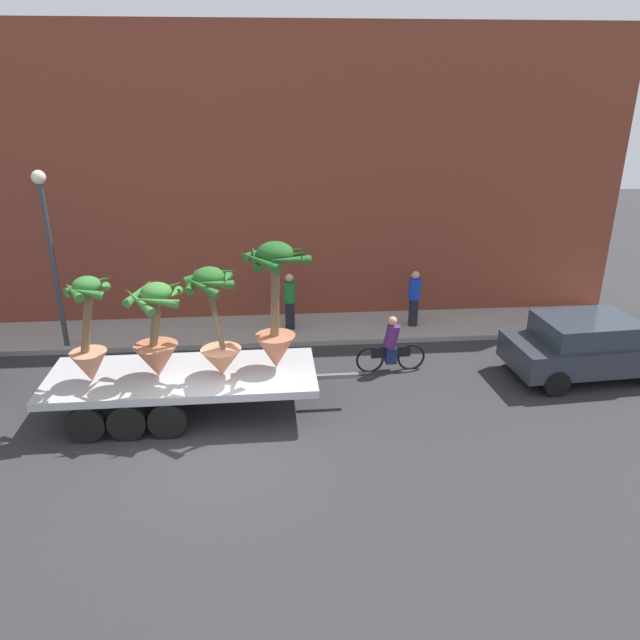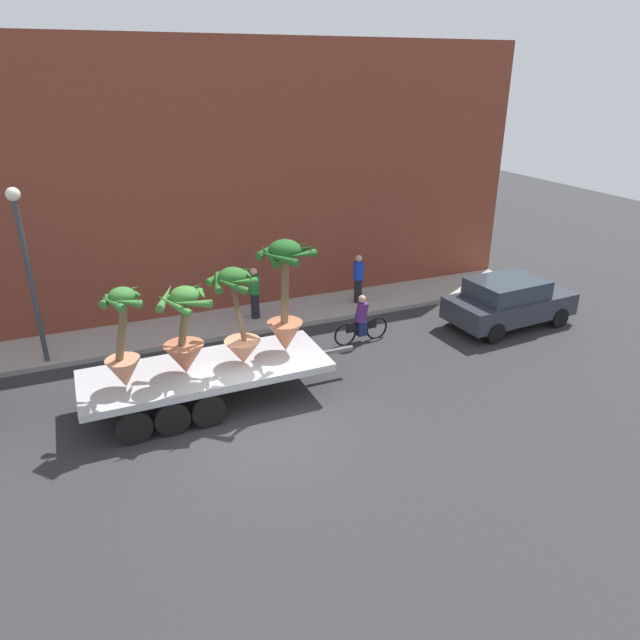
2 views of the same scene
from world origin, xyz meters
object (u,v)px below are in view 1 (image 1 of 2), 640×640
at_px(potted_palm_front, 89,338).
at_px(flatbed_trailer, 171,382).
at_px(potted_palm_extra, 217,327).
at_px(street_lamp, 49,238).
at_px(pedestrian_near_gate, 414,297).
at_px(potted_palm_rear, 157,338).
at_px(parked_car, 589,346).
at_px(pedestrian_far_left, 290,300).
at_px(potted_palm_middle, 276,308).
at_px(cyclist, 391,347).

bearing_deg(potted_palm_front, flatbed_trailer, 7.82).
distance_m(potted_palm_extra, street_lamp, 6.07).
relative_size(flatbed_trailer, pedestrian_near_gate, 4.08).
bearing_deg(potted_palm_rear, potted_palm_front, -174.53).
bearing_deg(potted_palm_front, street_lamp, 115.95).
xyz_separation_m(potted_palm_rear, potted_palm_extra, (1.30, -0.03, 0.22)).
bearing_deg(potted_palm_extra, potted_palm_rear, 178.53).
bearing_deg(potted_palm_front, potted_palm_extra, 2.09).
relative_size(parked_car, pedestrian_far_left, 2.49).
bearing_deg(parked_car, pedestrian_near_gate, 137.88).
distance_m(flatbed_trailer, potted_palm_middle, 2.92).
distance_m(cyclist, parked_car, 4.97).
bearing_deg(street_lamp, parked_car, -11.10).
xyz_separation_m(pedestrian_far_left, street_lamp, (-6.30, -0.71, 2.19)).
relative_size(flatbed_trailer, potted_palm_middle, 2.38).
bearing_deg(potted_palm_middle, cyclist, 28.02).
distance_m(potted_palm_front, pedestrian_far_left, 6.45).
distance_m(potted_palm_rear, potted_palm_extra, 1.32).
distance_m(potted_palm_rear, pedestrian_near_gate, 8.13).
height_order(potted_palm_front, pedestrian_near_gate, potted_palm_front).
height_order(pedestrian_far_left, street_lamp, street_lamp).
bearing_deg(potted_palm_extra, potted_palm_middle, 11.08).
bearing_deg(potted_palm_front, parked_car, 5.92).
height_order(potted_palm_rear, potted_palm_extra, potted_palm_extra).
distance_m(potted_palm_front, parked_car, 11.96).
xyz_separation_m(potted_palm_front, cyclist, (6.91, 1.92, -1.34)).
bearing_deg(street_lamp, potted_palm_middle, -31.36).
bearing_deg(cyclist, potted_palm_rear, -162.10).
height_order(potted_palm_middle, potted_palm_front, potted_palm_middle).
bearing_deg(parked_car, potted_palm_middle, -173.64).
relative_size(potted_palm_middle, potted_palm_extra, 1.18).
bearing_deg(cyclist, parked_car, -8.03).
distance_m(pedestrian_near_gate, street_lamp, 10.28).
bearing_deg(potted_palm_rear, potted_palm_extra, -1.47).
height_order(potted_palm_extra, cyclist, potted_palm_extra).
bearing_deg(potted_palm_rear, parked_car, 5.98).
xyz_separation_m(flatbed_trailer, potted_palm_rear, (-0.19, -0.08, 1.13)).
distance_m(potted_palm_middle, parked_car, 8.09).
xyz_separation_m(flatbed_trailer, potted_palm_middle, (2.39, 0.13, 1.66)).
bearing_deg(flatbed_trailer, potted_palm_extra, -6.00).
bearing_deg(flatbed_trailer, parked_car, 5.63).
xyz_separation_m(potted_palm_extra, cyclist, (4.24, 1.82, -1.44)).
xyz_separation_m(potted_palm_front, potted_palm_extra, (2.67, 0.10, 0.10)).
relative_size(flatbed_trailer, parked_car, 1.64).
bearing_deg(pedestrian_near_gate, potted_palm_middle, -134.45).
bearing_deg(pedestrian_near_gate, street_lamp, -176.20).
bearing_deg(potted_palm_middle, flatbed_trailer, -176.78).
bearing_deg(flatbed_trailer, potted_palm_front, -172.18).
xyz_separation_m(potted_palm_extra, street_lamp, (-4.58, 3.83, 1.12)).
xyz_separation_m(potted_palm_rear, parked_car, (10.47, 1.10, -1.07)).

